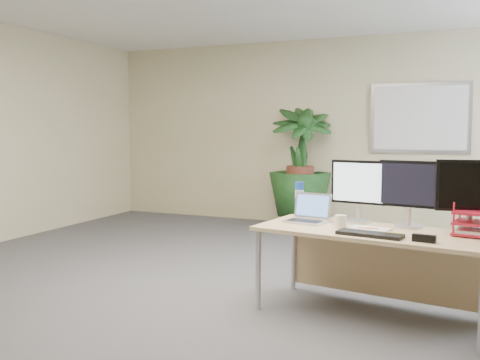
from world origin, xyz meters
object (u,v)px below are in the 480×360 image
at_px(monitor_left, 359,187).
at_px(laptop, 309,214).
at_px(floor_plant, 300,175).
at_px(monitor_right, 409,189).
at_px(desk, 376,246).

distance_m(monitor_left, laptop, 0.45).
height_order(floor_plant, laptop, floor_plant).
bearing_deg(monitor_right, floor_plant, 119.72).
relative_size(monitor_left, monitor_right, 0.98).
xyz_separation_m(monitor_left, monitor_right, (0.39, -0.07, 0.01)).
bearing_deg(desk, monitor_right, 32.02).
bearing_deg(laptop, floor_plant, 107.87).
xyz_separation_m(desk, monitor_right, (0.21, 0.13, 0.43)).
xyz_separation_m(floor_plant, monitor_left, (1.41, -3.09, 0.19)).
height_order(monitor_left, laptop, monitor_left).
bearing_deg(laptop, monitor_left, 16.92).
relative_size(floor_plant, monitor_right, 2.95).
relative_size(floor_plant, monitor_left, 3.01).
distance_m(desk, monitor_right, 0.50).
relative_size(desk, laptop, 5.09).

